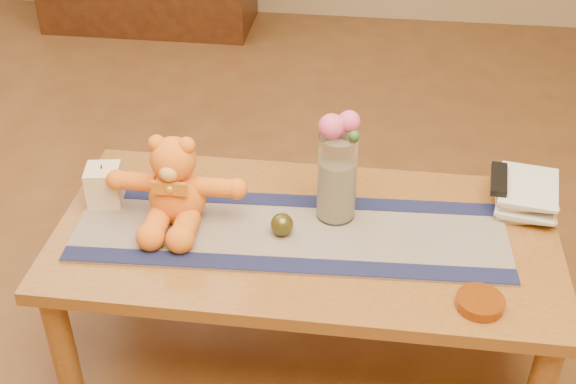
# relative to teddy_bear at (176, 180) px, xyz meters

# --- Properties ---
(floor) EXTENTS (5.50, 5.50, 0.00)m
(floor) POSITION_rel_teddy_bear_xyz_m (0.36, -0.01, -0.58)
(floor) COLOR brown
(floor) RESTS_ON ground
(coffee_table_top) EXTENTS (1.40, 0.70, 0.04)m
(coffee_table_top) POSITION_rel_teddy_bear_xyz_m (0.36, -0.01, -0.15)
(coffee_table_top) COLOR brown
(coffee_table_top) RESTS_ON floor
(table_leg_fl) EXTENTS (0.07, 0.07, 0.41)m
(table_leg_fl) POSITION_rel_teddy_bear_xyz_m (-0.28, -0.30, -0.38)
(table_leg_fl) COLOR brown
(table_leg_fl) RESTS_ON floor
(table_leg_bl) EXTENTS (0.07, 0.07, 0.41)m
(table_leg_bl) POSITION_rel_teddy_bear_xyz_m (-0.28, 0.28, -0.38)
(table_leg_bl) COLOR brown
(table_leg_bl) RESTS_ON floor
(table_leg_br) EXTENTS (0.07, 0.07, 0.41)m
(table_leg_br) POSITION_rel_teddy_bear_xyz_m (1.00, 0.28, -0.38)
(table_leg_br) COLOR brown
(table_leg_br) RESTS_ON floor
(persian_runner) EXTENTS (1.22, 0.41, 0.01)m
(persian_runner) POSITION_rel_teddy_bear_xyz_m (0.32, -0.03, -0.13)
(persian_runner) COLOR #1D1A4B
(persian_runner) RESTS_ON coffee_table_top
(runner_border_near) EXTENTS (1.20, 0.12, 0.00)m
(runner_border_near) POSITION_rel_teddy_bear_xyz_m (0.33, -0.17, -0.12)
(runner_border_near) COLOR #151A41
(runner_border_near) RESTS_ON persian_runner
(runner_border_far) EXTENTS (1.20, 0.12, 0.00)m
(runner_border_far) POSITION_rel_teddy_bear_xyz_m (0.32, 0.12, -0.12)
(runner_border_far) COLOR #151A41
(runner_border_far) RESTS_ON persian_runner
(teddy_bear) EXTENTS (0.37, 0.30, 0.25)m
(teddy_bear) POSITION_rel_teddy_bear_xyz_m (0.00, 0.00, 0.00)
(teddy_bear) COLOR orange
(teddy_bear) RESTS_ON persian_runner
(pillar_candle) EXTENTS (0.11, 0.11, 0.11)m
(pillar_candle) POSITION_rel_teddy_bear_xyz_m (-0.23, 0.04, -0.07)
(pillar_candle) COLOR beige
(pillar_candle) RESTS_ON persian_runner
(candle_wick) EXTENTS (0.00, 0.00, 0.01)m
(candle_wick) POSITION_rel_teddy_bear_xyz_m (-0.23, 0.04, -0.00)
(candle_wick) COLOR black
(candle_wick) RESTS_ON pillar_candle
(glass_vase) EXTENTS (0.11, 0.11, 0.26)m
(glass_vase) POSITION_rel_teddy_bear_xyz_m (0.44, 0.06, 0.01)
(glass_vase) COLOR silver
(glass_vase) RESTS_ON persian_runner
(potpourri_fill) EXTENTS (0.09, 0.09, 0.18)m
(potpourri_fill) POSITION_rel_teddy_bear_xyz_m (0.44, 0.06, -0.03)
(potpourri_fill) COLOR beige
(potpourri_fill) RESTS_ON glass_vase
(rose_left) EXTENTS (0.07, 0.07, 0.07)m
(rose_left) POSITION_rel_teddy_bear_xyz_m (0.42, 0.05, 0.17)
(rose_left) COLOR #E45089
(rose_left) RESTS_ON glass_vase
(rose_right) EXTENTS (0.06, 0.06, 0.06)m
(rose_right) POSITION_rel_teddy_bear_xyz_m (0.47, 0.07, 0.18)
(rose_right) COLOR #E45089
(rose_right) RESTS_ON glass_vase
(blue_flower_back) EXTENTS (0.04, 0.04, 0.04)m
(blue_flower_back) POSITION_rel_teddy_bear_xyz_m (0.45, 0.10, 0.16)
(blue_flower_back) COLOR #48589D
(blue_flower_back) RESTS_ON glass_vase
(blue_flower_side) EXTENTS (0.04, 0.04, 0.04)m
(blue_flower_side) POSITION_rel_teddy_bear_xyz_m (0.41, 0.08, 0.16)
(blue_flower_side) COLOR #48589D
(blue_flower_side) RESTS_ON glass_vase
(leaf_sprig) EXTENTS (0.03, 0.03, 0.03)m
(leaf_sprig) POSITION_rel_teddy_bear_xyz_m (0.48, 0.04, 0.15)
(leaf_sprig) COLOR #33662D
(leaf_sprig) RESTS_ON glass_vase
(bronze_ball) EXTENTS (0.07, 0.07, 0.06)m
(bronze_ball) POSITION_rel_teddy_bear_xyz_m (0.30, -0.04, -0.09)
(bronze_ball) COLOR #484418
(bronze_ball) RESTS_ON persian_runner
(book_bottom) EXTENTS (0.18, 0.23, 0.02)m
(book_bottom) POSITION_rel_teddy_bear_xyz_m (0.90, 0.20, -0.12)
(book_bottom) COLOR beige
(book_bottom) RESTS_ON coffee_table_top
(book_lower) EXTENTS (0.20, 0.25, 0.02)m
(book_lower) POSITION_rel_teddy_bear_xyz_m (0.91, 0.20, -0.10)
(book_lower) COLOR beige
(book_lower) RESTS_ON book_bottom
(book_upper) EXTENTS (0.17, 0.22, 0.02)m
(book_upper) POSITION_rel_teddy_bear_xyz_m (0.90, 0.21, -0.08)
(book_upper) COLOR beige
(book_upper) RESTS_ON book_lower
(book_top) EXTENTS (0.20, 0.25, 0.02)m
(book_top) POSITION_rel_teddy_bear_xyz_m (0.91, 0.20, -0.07)
(book_top) COLOR beige
(book_top) RESTS_ON book_upper
(tv_remote) EXTENTS (0.06, 0.16, 0.02)m
(tv_remote) POSITION_rel_teddy_bear_xyz_m (0.90, 0.19, -0.05)
(tv_remote) COLOR black
(tv_remote) RESTS_ON book_top
(amber_dish) EXTENTS (0.12, 0.12, 0.03)m
(amber_dish) POSITION_rel_teddy_bear_xyz_m (0.82, -0.26, -0.12)
(amber_dish) COLOR #BF5914
(amber_dish) RESTS_ON coffee_table_top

